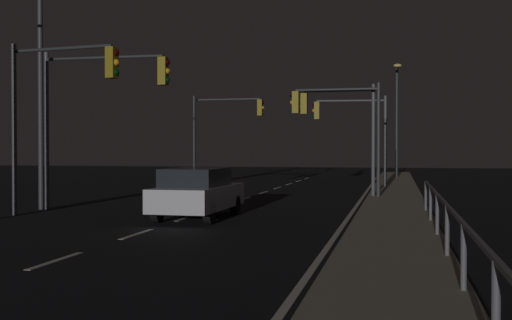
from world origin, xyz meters
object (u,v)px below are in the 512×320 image
traffic_light_near_right (338,117)px  car (198,192)px  traffic_light_far_left (352,122)px  traffic_light_near_left (57,93)px  traffic_light_overhead_east (99,97)px  street_lamp_corner (38,74)px  traffic_light_far_center (224,121)px  traffic_light_mid_left (339,118)px  street_lamp_far_end (397,110)px

traffic_light_near_right → car: bearing=-112.1°
car → traffic_light_far_left: (3.63, 16.48, 2.79)m
car → traffic_light_near_left: 5.48m
traffic_light_overhead_east → street_lamp_corner: street_lamp_corner is taller
traffic_light_near_left → traffic_light_near_right: bearing=48.9°
traffic_light_far_center → street_lamp_corner: size_ratio=0.66×
traffic_light_overhead_east → street_lamp_corner: (-2.48, 0.21, 0.90)m
traffic_light_far_left → traffic_light_overhead_east: bearing=-118.0°
car → traffic_light_overhead_east: 5.54m
traffic_light_mid_left → traffic_light_near_left: (-8.05, -9.68, 0.41)m
traffic_light_mid_left → traffic_light_near_left: 12.60m
traffic_light_far_left → traffic_light_overhead_east: (-7.81, -14.67, 0.37)m
traffic_light_near_right → traffic_light_far_center: size_ratio=0.90×
traffic_light_near_left → traffic_light_mid_left: bearing=50.2°
traffic_light_overhead_east → car: bearing=-23.3°
traffic_light_far_left → traffic_light_overhead_east: traffic_light_overhead_east is taller
traffic_light_mid_left → street_lamp_corner: (-10.23, -7.19, 1.36)m
traffic_light_near_right → traffic_light_far_center: (-7.66, 9.78, 0.27)m
car → traffic_light_far_left: traffic_light_far_left is taller
street_lamp_far_end → traffic_light_far_center: bearing=-139.0°
traffic_light_far_center → traffic_light_near_left: size_ratio=0.96×
car → traffic_light_mid_left: bearing=68.8°
street_lamp_corner → traffic_light_far_left: bearing=54.6°
traffic_light_far_left → traffic_light_far_center: bearing=165.2°
traffic_light_far_center → traffic_light_mid_left: 12.08m
car → traffic_light_mid_left: traffic_light_mid_left is taller
street_lamp_far_end → traffic_light_near_left: bearing=-110.7°
traffic_light_near_right → traffic_light_far_center: bearing=128.1°
street_lamp_far_end → traffic_light_far_left: bearing=-102.4°
car → street_lamp_corner: size_ratio=0.54×
traffic_light_near_right → traffic_light_near_left: 12.22m
traffic_light_mid_left → street_lamp_far_end: street_lamp_far_end is taller
traffic_light_overhead_east → traffic_light_mid_left: traffic_light_overhead_east is taller
traffic_light_far_left → traffic_light_far_center: 8.01m
traffic_light_near_right → street_lamp_corner: bearing=-146.6°
traffic_light_far_left → traffic_light_near_right: size_ratio=1.02×
traffic_light_mid_left → traffic_light_overhead_east: bearing=-136.3°
traffic_light_far_left → street_lamp_corner: 17.79m
traffic_light_overhead_east → traffic_light_mid_left: bearing=43.7°
traffic_light_mid_left → traffic_light_near_left: traffic_light_near_left is taller
traffic_light_near_right → traffic_light_mid_left: traffic_light_near_right is taller
street_lamp_far_end → traffic_light_near_right: bearing=-97.6°
traffic_light_near_right → traffic_light_near_left: (-8.03, -9.21, 0.38)m
traffic_light_overhead_east → traffic_light_far_center: (0.07, 16.71, -0.16)m
car → traffic_light_mid_left: (3.57, 9.21, 2.70)m
car → traffic_light_far_left: bearing=77.6°
traffic_light_near_right → traffic_light_mid_left: (0.03, 0.47, -0.03)m
traffic_light_overhead_east → street_lamp_corner: 2.64m
car → street_lamp_far_end: street_lamp_far_end is taller
traffic_light_overhead_east → street_lamp_corner: size_ratio=0.68×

